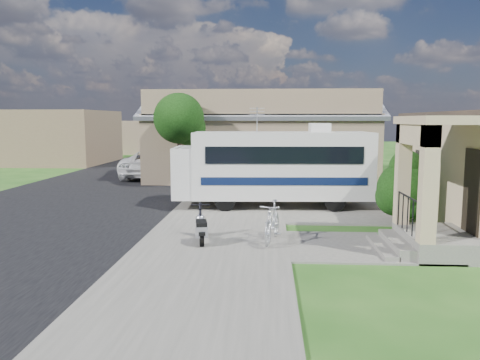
# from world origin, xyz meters

# --- Properties ---
(ground) EXTENTS (120.00, 120.00, 0.00)m
(ground) POSITION_xyz_m (0.00, 0.00, 0.00)
(ground) COLOR #1C4913
(street_slab) EXTENTS (9.00, 80.00, 0.02)m
(street_slab) POSITION_xyz_m (-7.50, 10.00, 0.01)
(street_slab) COLOR black
(street_slab) RESTS_ON ground
(sidewalk_slab) EXTENTS (4.00, 80.00, 0.06)m
(sidewalk_slab) POSITION_xyz_m (-1.00, 10.00, 0.03)
(sidewalk_slab) COLOR #5A5851
(sidewalk_slab) RESTS_ON ground
(driveway_slab) EXTENTS (7.00, 6.00, 0.05)m
(driveway_slab) POSITION_xyz_m (1.50, 4.50, 0.03)
(driveway_slab) COLOR #5A5851
(driveway_slab) RESTS_ON ground
(walk_slab) EXTENTS (4.00, 3.00, 0.05)m
(walk_slab) POSITION_xyz_m (3.00, -1.00, 0.03)
(walk_slab) COLOR #5A5851
(walk_slab) RESTS_ON ground
(warehouse) EXTENTS (12.50, 8.40, 5.04)m
(warehouse) POSITION_xyz_m (0.00, 13.97, 1.99)
(warehouse) COLOR #7C644E
(warehouse) RESTS_ON ground
(distant_bldg_far) EXTENTS (10.00, 8.00, 4.00)m
(distant_bldg_far) POSITION_xyz_m (-17.00, 22.00, 2.00)
(distant_bldg_far) COLOR brown
(distant_bldg_far) RESTS_ON ground
(distant_bldg_near) EXTENTS (8.00, 7.00, 3.20)m
(distant_bldg_near) POSITION_xyz_m (-15.00, 34.00, 1.60)
(distant_bldg_near) COLOR #7C644E
(distant_bldg_near) RESTS_ON ground
(street_tree_a) EXTENTS (2.44, 2.40, 4.58)m
(street_tree_a) POSITION_xyz_m (-3.70, 9.05, 3.25)
(street_tree_a) COLOR #312015
(street_tree_a) RESTS_ON ground
(street_tree_b) EXTENTS (2.44, 2.40, 4.73)m
(street_tree_b) POSITION_xyz_m (-3.70, 19.05, 3.39)
(street_tree_b) COLOR #312015
(street_tree_b) RESTS_ON ground
(street_tree_c) EXTENTS (2.44, 2.40, 4.42)m
(street_tree_c) POSITION_xyz_m (-3.70, 28.05, 3.10)
(street_tree_c) COLOR #312015
(street_tree_c) RESTS_ON ground
(motorhome) EXTENTS (7.40, 2.68, 3.74)m
(motorhome) POSITION_xyz_m (0.66, 4.55, 1.61)
(motorhome) COLOR silver
(motorhome) RESTS_ON ground
(shrub) EXTENTS (1.93, 1.85, 2.37)m
(shrub) POSITION_xyz_m (4.81, 1.82, 1.21)
(shrub) COLOR #312015
(shrub) RESTS_ON ground
(scooter) EXTENTS (0.60, 1.47, 0.97)m
(scooter) POSITION_xyz_m (-1.32, -0.95, 0.44)
(scooter) COLOR black
(scooter) RESTS_ON ground
(bicycle) EXTENTS (0.86, 1.88, 1.09)m
(bicycle) POSITION_xyz_m (0.57, -0.77, 0.55)
(bicycle) COLOR #B9BAC1
(bicycle) RESTS_ON ground
(pickup_truck) EXTENTS (3.35, 6.17, 1.64)m
(pickup_truck) POSITION_xyz_m (-5.94, 13.51, 0.82)
(pickup_truck) COLOR white
(pickup_truck) RESTS_ON ground
(van) EXTENTS (2.91, 6.70, 1.92)m
(van) POSITION_xyz_m (-6.31, 19.78, 0.96)
(van) COLOR white
(van) RESTS_ON ground
(garden_hose) EXTENTS (0.36, 0.36, 0.16)m
(garden_hose) POSITION_xyz_m (3.69, -0.13, 0.08)
(garden_hose) COLOR #125A1F
(garden_hose) RESTS_ON ground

